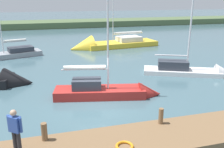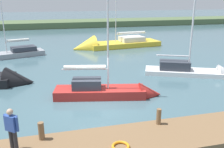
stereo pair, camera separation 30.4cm
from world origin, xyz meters
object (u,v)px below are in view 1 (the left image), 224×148
(mooring_post_near, at_px, (161,116))
(person_on_dock, at_px, (15,128))
(mooring_post_far, at_px, (44,132))
(sailboat_far_left, at_px, (105,46))
(sailboat_mid_channel, at_px, (195,73))
(life_ring_buoy, at_px, (125,146))
(sailboat_inner_slip, at_px, (111,93))
(sailboat_outer_mooring, at_px, (1,57))

(mooring_post_near, distance_m, person_on_dock, 5.78)
(mooring_post_far, relative_size, sailboat_far_left, 0.05)
(sailboat_far_left, distance_m, sailboat_mid_channel, 13.46)
(mooring_post_near, bearing_deg, person_on_dock, 5.11)
(mooring_post_near, distance_m, sailboat_mid_channel, 10.75)
(life_ring_buoy, bearing_deg, mooring_post_near, -147.92)
(mooring_post_far, distance_m, sailboat_far_left, 22.10)
(mooring_post_far, relative_size, sailboat_mid_channel, 0.08)
(sailboat_far_left, height_order, sailboat_mid_channel, sailboat_far_left)
(mooring_post_near, xyz_separation_m, sailboat_inner_slip, (0.73, -5.34, -0.90))
(person_on_dock, bearing_deg, sailboat_far_left, -162.95)
(sailboat_outer_mooring, bearing_deg, sailboat_far_left, 176.67)
(sailboat_inner_slip, bearing_deg, sailboat_outer_mooring, 134.57)
(sailboat_inner_slip, xyz_separation_m, person_on_dock, (5.00, 5.85, 1.47))
(person_on_dock, bearing_deg, sailboat_inner_slip, 178.21)
(mooring_post_near, distance_m, life_ring_buoy, 2.44)
(life_ring_buoy, bearing_deg, sailboat_inner_slip, -101.26)
(sailboat_inner_slip, bearing_deg, sailboat_far_left, 89.45)
(mooring_post_far, relative_size, sailboat_outer_mooring, 0.08)
(sailboat_far_left, xyz_separation_m, sailboat_mid_channel, (-4.37, 12.73, -0.04))
(life_ring_buoy, height_order, sailboat_far_left, sailboat_far_left)
(life_ring_buoy, height_order, sailboat_outer_mooring, sailboat_outer_mooring)
(life_ring_buoy, xyz_separation_m, sailboat_inner_slip, (-1.32, -6.63, -0.61))
(sailboat_outer_mooring, xyz_separation_m, sailboat_mid_channel, (-15.94, 10.06, -0.06))
(sailboat_outer_mooring, height_order, sailboat_far_left, sailboat_far_left)
(sailboat_inner_slip, distance_m, sailboat_mid_channel, 8.26)
(mooring_post_near, height_order, sailboat_mid_channel, sailboat_mid_channel)
(mooring_post_far, distance_m, sailboat_outer_mooring, 18.55)
(sailboat_far_left, distance_m, person_on_dock, 22.93)
(sailboat_far_left, bearing_deg, sailboat_inner_slip, 70.68)
(mooring_post_near, bearing_deg, sailboat_far_left, -97.44)
(sailboat_inner_slip, bearing_deg, mooring_post_far, -115.29)
(sailboat_inner_slip, height_order, person_on_dock, sailboat_inner_slip)
(sailboat_far_left, height_order, person_on_dock, sailboat_far_left)
(sailboat_mid_channel, bearing_deg, mooring_post_near, -107.69)
(life_ring_buoy, bearing_deg, sailboat_mid_channel, -134.43)
(sailboat_outer_mooring, xyz_separation_m, sailboat_inner_slip, (-8.12, 12.74, 0.04))
(sailboat_inner_slip, bearing_deg, mooring_post_near, -70.12)
(life_ring_buoy, xyz_separation_m, sailboat_outer_mooring, (6.80, -19.37, -0.64))
(sailboat_inner_slip, xyz_separation_m, sailboat_mid_channel, (-7.81, -2.69, -0.10))
(sailboat_inner_slip, height_order, sailboat_mid_channel, sailboat_inner_slip)
(sailboat_inner_slip, bearing_deg, sailboat_mid_channel, 31.04)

